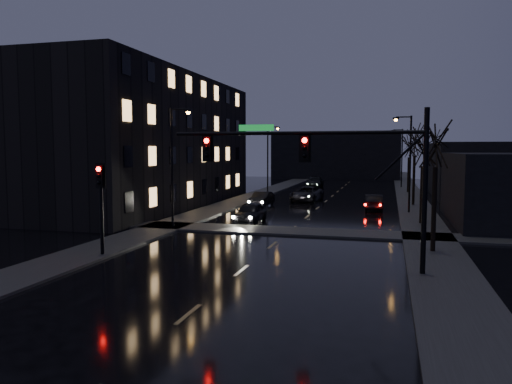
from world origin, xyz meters
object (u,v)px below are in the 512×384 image
Objects in this scene: oncoming_car_c at (307,194)px; oncoming_car_d at (315,182)px; oncoming_car_a at (250,212)px; lead_car at (374,202)px; oncoming_car_b at (262,199)px.

oncoming_car_c is 18.02m from oncoming_car_d.
oncoming_car_a is 1.03× the size of lead_car.
oncoming_car_a is at bearing -88.81° from oncoming_car_c.
lead_car is at bearing 1.54° from oncoming_car_b.
oncoming_car_a is at bearing 45.51° from lead_car.
oncoming_car_c is at bearing 62.88° from oncoming_car_b.
oncoming_car_a is 33.52m from oncoming_car_d.
lead_car is (8.41, 9.68, -0.04)m from oncoming_car_a.
oncoming_car_a reaches higher than oncoming_car_b.
oncoming_car_c is at bearing -44.40° from lead_car.
oncoming_car_d is at bearing 88.58° from oncoming_car_b.
oncoming_car_a is at bearing -90.41° from oncoming_car_d.
oncoming_car_b is 23.79m from oncoming_car_d.
oncoming_car_c is at bearing 84.12° from oncoming_car_a.
oncoming_car_d is at bearing -73.63° from lead_car.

